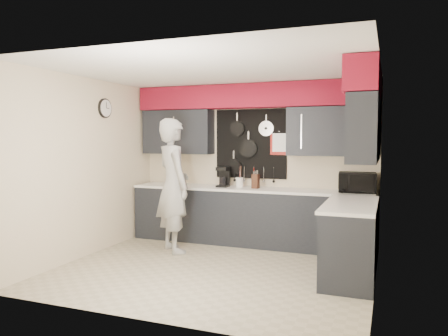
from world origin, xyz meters
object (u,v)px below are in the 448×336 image
at_px(microwave, 357,182).
at_px(utensil_crock, 240,182).
at_px(knife_block, 256,181).
at_px(coffee_maker, 224,176).
at_px(person, 173,185).

distance_m(microwave, utensil_crock, 1.85).
relative_size(knife_block, coffee_maker, 0.69).
bearing_deg(microwave, person, -166.75).
height_order(knife_block, person, person).
bearing_deg(knife_block, utensil_crock, 173.58).
xyz_separation_m(utensil_crock, coffee_maker, (-0.27, -0.04, 0.09)).
bearing_deg(microwave, utensil_crock, 174.30).
bearing_deg(coffee_maker, utensil_crock, 6.49).
relative_size(knife_block, person, 0.11).
distance_m(microwave, coffee_maker, 2.11).
distance_m(microwave, person, 2.74).
xyz_separation_m(utensil_crock, person, (-0.76, -0.88, 0.01)).
height_order(utensil_crock, person, person).
relative_size(microwave, knife_block, 2.35).
relative_size(microwave, coffee_maker, 1.61).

